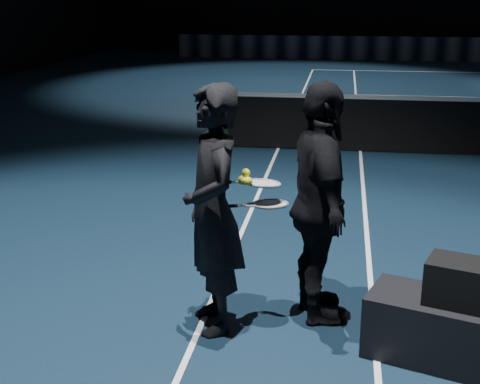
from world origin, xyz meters
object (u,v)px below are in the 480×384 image
object	(u,v)px
player_bench	(479,338)
player_a	(213,211)
player_b	(320,205)
racket_lower	(270,204)
racket_upper	(263,183)
tennis_balls	(245,178)

from	to	relation	value
player_bench	player_a	world-z (taller)	player_a
player_b	racket_lower	xyz separation A→B (m)	(-0.38, -0.13, 0.03)
player_b	racket_upper	xyz separation A→B (m)	(-0.44, -0.11, 0.19)
player_bench	player_a	bearing A→B (deg)	-170.72
player_b	tennis_balls	size ratio (longest dim) A/B	16.22
player_a	player_b	distance (m)	0.85
racket_upper	tennis_balls	distance (m)	0.16
racket_upper	player_bench	bearing A→B (deg)	-39.76
player_a	player_b	bearing A→B (deg)	83.85
player_b	tennis_balls	distance (m)	0.64
player_b	tennis_balls	xyz separation A→B (m)	(-0.57, -0.18, 0.24)
player_a	racket_lower	xyz separation A→B (m)	(0.43, 0.14, 0.03)
racket_lower	tennis_balls	distance (m)	0.29
player_bench	tennis_balls	world-z (taller)	tennis_balls
player_a	tennis_balls	distance (m)	0.35
racket_upper	tennis_balls	world-z (taller)	tennis_balls
player_a	racket_lower	size ratio (longest dim) A/B	2.86
player_a	player_b	world-z (taller)	same
player_b	racket_upper	distance (m)	0.49
player_a	player_b	size ratio (longest dim) A/B	1.00
racket_lower	racket_upper	world-z (taller)	racket_upper
racket_lower	player_a	bearing A→B (deg)	180.00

